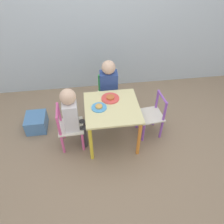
{
  "coord_description": "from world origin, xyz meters",
  "views": [
    {
      "loc": [
        -0.23,
        -1.66,
        1.92
      ],
      "look_at": [
        0.0,
        0.0,
        0.41
      ],
      "focal_mm": 35.0,
      "sensor_mm": 36.0,
      "label": 1
    }
  ],
  "objects": [
    {
      "name": "plate_back",
      "position": [
        0.0,
        0.13,
        0.49
      ],
      "size": [
        0.19,
        0.19,
        0.03
      ],
      "color": "#E54C47",
      "rests_on": "kids_table"
    },
    {
      "name": "child_left",
      "position": [
        -0.4,
        -0.01,
        0.44
      ],
      "size": [
        0.21,
        0.2,
        0.74
      ],
      "rotation": [
        0.0,
        0.0,
        -4.68
      ],
      "color": "#38383D",
      "rests_on": "ground_plane"
    },
    {
      "name": "storage_bin",
      "position": [
        -0.87,
        0.29,
        0.09
      ],
      "size": [
        0.23,
        0.27,
        0.18
      ],
      "color": "#4C7FB7",
      "rests_on": "ground_plane"
    },
    {
      "name": "ground_plane",
      "position": [
        0.0,
        0.0,
        0.0
      ],
      "size": [
        6.0,
        6.0,
        0.0
      ],
      "primitive_type": "plane",
      "color": "#8C755B"
    },
    {
      "name": "chair_purple",
      "position": [
        0.46,
        0.05,
        0.26
      ],
      "size": [
        0.28,
        0.28,
        0.52
      ],
      "rotation": [
        0.0,
        0.0,
        -1.47
      ],
      "color": "silver",
      "rests_on": "ground_plane"
    },
    {
      "name": "plate_left",
      "position": [
        -0.13,
        0.0,
        0.49
      ],
      "size": [
        0.16,
        0.16,
        0.03
      ],
      "color": "#4C9EE0",
      "rests_on": "kids_table"
    },
    {
      "name": "chair_green",
      "position": [
        0.02,
        0.46,
        0.26
      ],
      "size": [
        0.27,
        0.27,
        0.52
      ],
      "rotation": [
        0.0,
        0.0,
        -0.04
      ],
      "color": "silver",
      "rests_on": "ground_plane"
    },
    {
      "name": "kids_table",
      "position": [
        0.0,
        0.0,
        0.41
      ],
      "size": [
        0.56,
        0.56,
        0.48
      ],
      "color": "beige",
      "rests_on": "ground_plane"
    },
    {
      "name": "chair_pink",
      "position": [
        -0.46,
        -0.01,
        0.26
      ],
      "size": [
        0.27,
        0.27,
        0.52
      ],
      "rotation": [
        0.0,
        0.0,
        -4.68
      ],
      "color": "silver",
      "rests_on": "ground_plane"
    },
    {
      "name": "child_back",
      "position": [
        0.02,
        0.4,
        0.45
      ],
      "size": [
        0.21,
        0.21,
        0.77
      ],
      "rotation": [
        0.0,
        0.0,
        -0.04
      ],
      "color": "#38383D",
      "rests_on": "ground_plane"
    }
  ]
}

